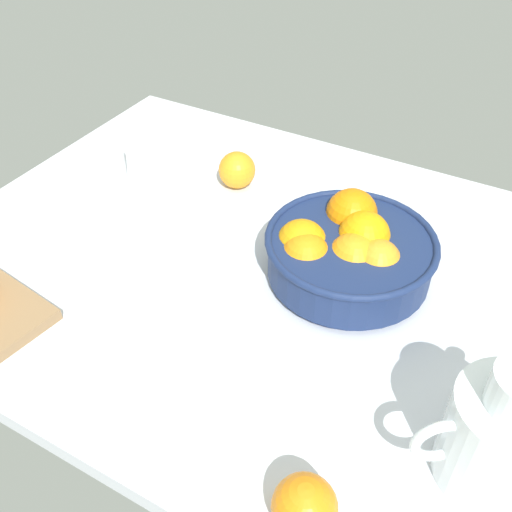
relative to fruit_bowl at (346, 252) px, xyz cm
name	(u,v)px	position (x,y,z in cm)	size (l,w,h in cm)	color
ground_plane	(282,277)	(-9.37, -3.79, -6.71)	(121.04, 86.33, 3.00)	silver
fruit_bowl	(346,252)	(0.00, 0.00, 0.00)	(27.48, 27.48, 11.84)	navy
juice_pitcher	(500,441)	(28.67, -24.14, 1.29)	(15.75, 13.67, 18.67)	white
juice_glass	(108,163)	(-52.73, 3.96, -1.24)	(6.53, 6.53, 9.25)	white
loose_orange_0	(304,507)	(12.19, -40.61, -1.54)	(7.35, 7.35, 7.35)	orange
loose_orange_1	(237,170)	(-29.15, 14.59, -1.55)	(7.32, 7.32, 7.32)	orange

